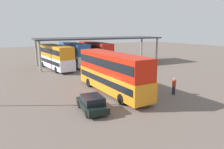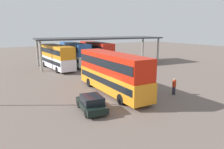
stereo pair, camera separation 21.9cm
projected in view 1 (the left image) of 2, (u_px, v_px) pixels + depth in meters
name	position (u px, v px, depth m)	size (l,w,h in m)	color
ground_plane	(121.00, 100.00, 20.08)	(140.00, 140.00, 0.00)	#685B53
double_decker_main	(112.00, 71.00, 21.87)	(2.67, 11.29, 4.25)	orange
parked_hatchback	(92.00, 103.00, 17.23)	(2.20, 3.87, 1.35)	black
double_decker_near_canopy	(55.00, 56.00, 35.05)	(3.11, 10.50, 4.01)	white
double_decker_mid_row	(73.00, 53.00, 39.01)	(2.82, 11.11, 4.14)	silver
double_decker_far_right	(95.00, 52.00, 40.64)	(2.97, 11.38, 4.17)	orange
depot_canopy	(100.00, 39.00, 39.89)	(24.60, 9.55, 5.07)	#33353A
pedestrian_waiting	(174.00, 86.00, 21.61)	(0.38, 0.38, 1.74)	#262633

